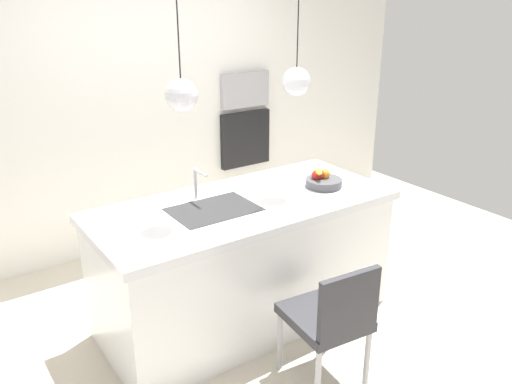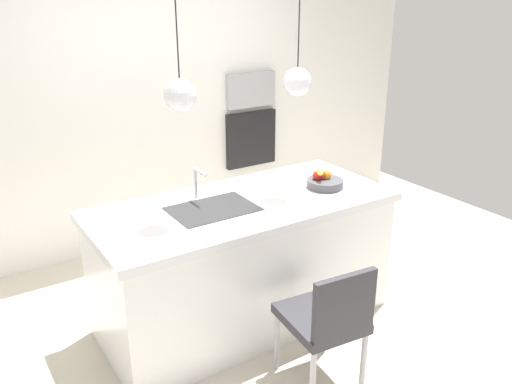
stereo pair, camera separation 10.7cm
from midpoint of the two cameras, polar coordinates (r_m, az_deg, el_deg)
name	(u,v)px [view 1 (the left image)]	position (r m, az deg, el deg)	size (l,w,h in m)	color
floor	(245,317)	(4.01, -1.99, -13.43)	(6.60, 6.60, 0.00)	beige
back_wall	(142,106)	(4.88, -12.87, 9.07)	(6.00, 0.10, 2.60)	silver
kitchen_island	(244,262)	(3.76, -2.08, -7.58)	(2.08, 0.93, 0.92)	white
sink_basin	(214,210)	(3.46, -5.50, -1.98)	(0.56, 0.40, 0.02)	#2D2D30
faucet	(197,180)	(3.58, -7.26, 1.30)	(0.02, 0.17, 0.22)	silver
fruit_bowl	(323,180)	(3.86, 6.48, 1.25)	(0.27, 0.27, 0.15)	#4C4C51
microwave	(244,90)	(5.28, -1.85, 11.04)	(0.54, 0.08, 0.34)	#9E9EA3
oven	(245,139)	(5.39, -1.79, 5.80)	(0.56, 0.08, 0.56)	black
chair_near	(331,317)	(3.18, 7.16, -13.32)	(0.46, 0.51, 0.84)	#333338
pendant_light_left	(181,95)	(3.15, -9.09, 10.40)	(0.19, 0.19, 0.79)	silver
pendant_light_right	(296,81)	(3.60, 3.55, 11.92)	(0.19, 0.19, 0.79)	silver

